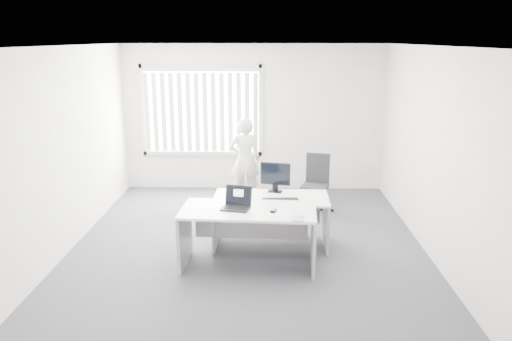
{
  "coord_description": "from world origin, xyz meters",
  "views": [
    {
      "loc": [
        0.29,
        -6.53,
        2.9
      ],
      "look_at": [
        0.12,
        0.15,
        1.12
      ],
      "focal_mm": 35.0,
      "sensor_mm": 36.0,
      "label": 1
    }
  ],
  "objects_px": {
    "office_chair": "(315,193)",
    "person": "(245,159)",
    "desk_near": "(248,225)",
    "laptop": "(235,199)",
    "monitor": "(275,177)",
    "desk_far": "(271,210)"
  },
  "relations": [
    {
      "from": "office_chair",
      "to": "person",
      "type": "distance_m",
      "value": 1.43
    },
    {
      "from": "laptop",
      "to": "monitor",
      "type": "distance_m",
      "value": 1.06
    },
    {
      "from": "desk_near",
      "to": "laptop",
      "type": "height_order",
      "value": "laptop"
    },
    {
      "from": "office_chair",
      "to": "laptop",
      "type": "distance_m",
      "value": 2.63
    },
    {
      "from": "desk_near",
      "to": "laptop",
      "type": "relative_size",
      "value": 5.07
    },
    {
      "from": "desk_near",
      "to": "monitor",
      "type": "height_order",
      "value": "monitor"
    },
    {
      "from": "person",
      "to": "monitor",
      "type": "height_order",
      "value": "person"
    },
    {
      "from": "office_chair",
      "to": "monitor",
      "type": "height_order",
      "value": "monitor"
    },
    {
      "from": "desk_near",
      "to": "office_chair",
      "type": "height_order",
      "value": "office_chair"
    },
    {
      "from": "desk_near",
      "to": "laptop",
      "type": "bearing_deg",
      "value": -173.86
    },
    {
      "from": "desk_far",
      "to": "desk_near",
      "type": "bearing_deg",
      "value": -112.24
    },
    {
      "from": "desk_far",
      "to": "monitor",
      "type": "bearing_deg",
      "value": 76.64
    },
    {
      "from": "desk_near",
      "to": "laptop",
      "type": "xyz_separation_m",
      "value": [
        -0.16,
        -0.01,
        0.35
      ]
    },
    {
      "from": "person",
      "to": "monitor",
      "type": "xyz_separation_m",
      "value": [
        0.53,
        -1.86,
        0.19
      ]
    },
    {
      "from": "person",
      "to": "laptop",
      "type": "distance_m",
      "value": 2.78
    },
    {
      "from": "desk_near",
      "to": "laptop",
      "type": "distance_m",
      "value": 0.39
    },
    {
      "from": "laptop",
      "to": "monitor",
      "type": "height_order",
      "value": "monitor"
    },
    {
      "from": "desk_near",
      "to": "monitor",
      "type": "xyz_separation_m",
      "value": [
        0.35,
        0.91,
        0.39
      ]
    },
    {
      "from": "office_chair",
      "to": "laptop",
      "type": "bearing_deg",
      "value": -100.82
    },
    {
      "from": "laptop",
      "to": "desk_near",
      "type": "bearing_deg",
      "value": 15.32
    },
    {
      "from": "office_chair",
      "to": "monitor",
      "type": "xyz_separation_m",
      "value": [
        -0.71,
        -1.32,
        0.65
      ]
    },
    {
      "from": "desk_near",
      "to": "person",
      "type": "bearing_deg",
      "value": 96.92
    }
  ]
}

